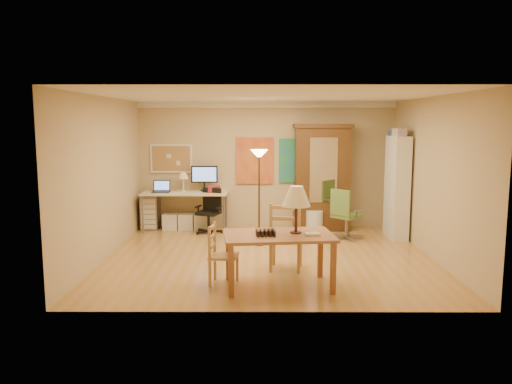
{
  "coord_description": "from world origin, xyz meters",
  "views": [
    {
      "loc": [
        -0.18,
        -8.27,
        2.28
      ],
      "look_at": [
        -0.21,
        0.3,
        1.07
      ],
      "focal_mm": 35.0,
      "sensor_mm": 36.0,
      "label": 1
    }
  ],
  "objects_px": {
    "office_chair_black": "(209,221)",
    "armoire": "(322,184)",
    "dining_table": "(285,224)",
    "computer_desk": "(187,207)",
    "office_chair_green": "(345,226)",
    "bookshelf": "(397,188)"
  },
  "relations": [
    {
      "from": "office_chair_green",
      "to": "bookshelf",
      "type": "bearing_deg",
      "value": 8.4
    },
    {
      "from": "office_chair_green",
      "to": "bookshelf",
      "type": "distance_m",
      "value": 1.27
    },
    {
      "from": "office_chair_black",
      "to": "armoire",
      "type": "bearing_deg",
      "value": 9.47
    },
    {
      "from": "computer_desk",
      "to": "bookshelf",
      "type": "distance_m",
      "value": 4.32
    },
    {
      "from": "computer_desk",
      "to": "office_chair_green",
      "type": "bearing_deg",
      "value": -15.33
    },
    {
      "from": "office_chair_green",
      "to": "office_chair_black",
      "type": "bearing_deg",
      "value": 168.28
    },
    {
      "from": "computer_desk",
      "to": "office_chair_green",
      "type": "height_order",
      "value": "computer_desk"
    },
    {
      "from": "dining_table",
      "to": "office_chair_green",
      "type": "distance_m",
      "value": 3.18
    },
    {
      "from": "dining_table",
      "to": "bookshelf",
      "type": "distance_m",
      "value": 3.79
    },
    {
      "from": "office_chair_black",
      "to": "armoire",
      "type": "relative_size",
      "value": 0.41
    },
    {
      "from": "computer_desk",
      "to": "office_chair_green",
      "type": "distance_m",
      "value": 3.33
    },
    {
      "from": "computer_desk",
      "to": "dining_table",
      "type": "bearing_deg",
      "value": -63.11
    },
    {
      "from": "office_chair_green",
      "to": "computer_desk",
      "type": "bearing_deg",
      "value": 164.67
    },
    {
      "from": "computer_desk",
      "to": "office_chair_green",
      "type": "xyz_separation_m",
      "value": [
        3.21,
        -0.88,
        -0.23
      ]
    },
    {
      "from": "office_chair_black",
      "to": "office_chair_green",
      "type": "distance_m",
      "value": 2.77
    },
    {
      "from": "armoire",
      "to": "bookshelf",
      "type": "distance_m",
      "value": 1.59
    },
    {
      "from": "dining_table",
      "to": "computer_desk",
      "type": "xyz_separation_m",
      "value": [
        -1.87,
        3.69,
        -0.39
      ]
    },
    {
      "from": "bookshelf",
      "to": "armoire",
      "type": "bearing_deg",
      "value": 149.57
    },
    {
      "from": "office_chair_green",
      "to": "armoire",
      "type": "bearing_deg",
      "value": 110.12
    },
    {
      "from": "office_chair_black",
      "to": "bookshelf",
      "type": "bearing_deg",
      "value": -6.3
    },
    {
      "from": "dining_table",
      "to": "bookshelf",
      "type": "height_order",
      "value": "bookshelf"
    },
    {
      "from": "office_chair_black",
      "to": "armoire",
      "type": "height_order",
      "value": "armoire"
    }
  ]
}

